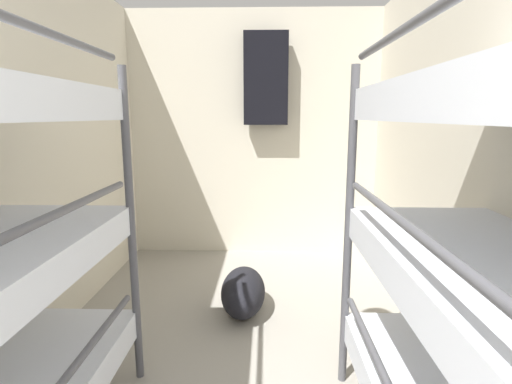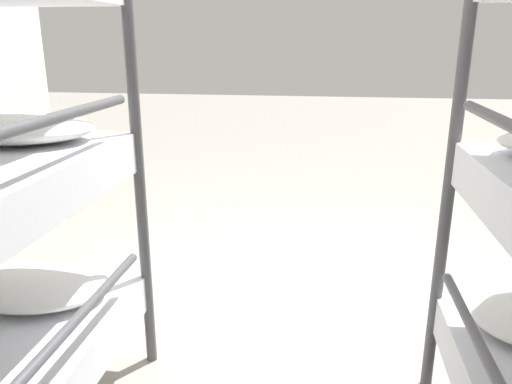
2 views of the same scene
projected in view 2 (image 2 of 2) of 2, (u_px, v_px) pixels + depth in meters
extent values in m
plane|color=gray|center=(294.00, 303.00, 2.65)|extent=(20.00, 20.00, 0.00)
cylinder|color=#4C4C51|center=(450.00, 180.00, 1.77)|extent=(0.04, 0.04, 1.72)
cylinder|color=#4C4C51|center=(139.00, 168.00, 1.93)|extent=(0.04, 0.04, 1.72)
ellipsoid|color=white|center=(36.00, 285.00, 1.90)|extent=(0.57, 0.40, 0.09)
ellipsoid|color=white|center=(13.00, 129.00, 1.72)|extent=(0.57, 0.40, 0.09)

